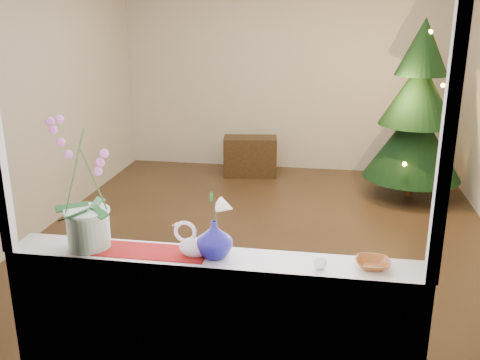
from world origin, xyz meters
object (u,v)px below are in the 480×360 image
object	(u,v)px
orchid_pot	(84,185)
amber_dish	(373,264)
paperweight	(320,262)
xmas_tree	(417,111)
blue_vase	(214,236)
side_table	(250,156)
swan	(194,240)

from	to	relation	value
orchid_pot	amber_dish	distance (m)	1.53
orchid_pot	paperweight	bearing A→B (deg)	-2.30
paperweight	xmas_tree	bearing A→B (deg)	75.50
orchid_pot	paperweight	distance (m)	1.28
blue_vase	paperweight	size ratio (longest dim) A/B	3.28
orchid_pot	side_table	size ratio (longest dim) A/B	1.02
amber_dish	xmas_tree	bearing A→B (deg)	78.94
swan	side_table	size ratio (longest dim) A/B	0.31
orchid_pot	paperweight	xyz separation A→B (m)	(1.24, -0.05, -0.32)
paperweight	amber_dish	distance (m)	0.27
orchid_pot	xmas_tree	xyz separation A→B (m)	(2.25, 3.88, -0.24)
swan	paperweight	distance (m)	0.66
orchid_pot	xmas_tree	distance (m)	4.49
swan	paperweight	xyz separation A→B (m)	(0.65, -0.04, -0.06)
blue_vase	side_table	xyz separation A→B (m)	(-0.46, 4.40, -0.77)
paperweight	amber_dish	xyz separation A→B (m)	(0.26, 0.06, -0.02)
orchid_pot	blue_vase	size ratio (longest dim) A/B	3.15
xmas_tree	orchid_pot	bearing A→B (deg)	-120.14
swan	blue_vase	size ratio (longest dim) A/B	0.95
amber_dish	side_table	bearing A→B (deg)	106.03
blue_vase	amber_dish	world-z (taller)	blue_vase
blue_vase	side_table	bearing A→B (deg)	95.93
paperweight	amber_dish	bearing A→B (deg)	12.26
orchid_pot	blue_vase	world-z (taller)	orchid_pot
orchid_pot	paperweight	size ratio (longest dim) A/B	10.35
paperweight	side_table	world-z (taller)	paperweight
paperweight	xmas_tree	size ratio (longest dim) A/B	0.03
swan	side_table	bearing A→B (deg)	80.00
orchid_pot	side_table	bearing A→B (deg)	86.96
blue_vase	paperweight	distance (m)	0.55
blue_vase	xmas_tree	distance (m)	4.18
paperweight	swan	bearing A→B (deg)	176.89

